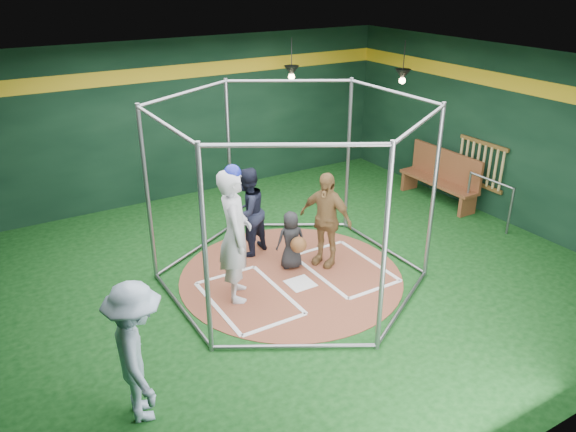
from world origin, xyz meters
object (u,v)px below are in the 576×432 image
dugout_bench (442,176)px  visitor_leopard (325,219)px  umpire (247,212)px  batter_figure (235,234)px

dugout_bench → visitor_leopard: bearing=-164.5°
visitor_leopard → umpire: bearing=-162.4°
visitor_leopard → dugout_bench: (3.89, 1.07, -0.27)m
batter_figure → umpire: bearing=55.7°
visitor_leopard → umpire: (-0.98, 1.04, -0.03)m
batter_figure → visitor_leopard: bearing=5.5°
visitor_leopard → umpire: visitor_leopard is taller
batter_figure → dugout_bench: size_ratio=1.11×
batter_figure → visitor_leopard: batter_figure is taller
dugout_bench → umpire: bearing=-179.6°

